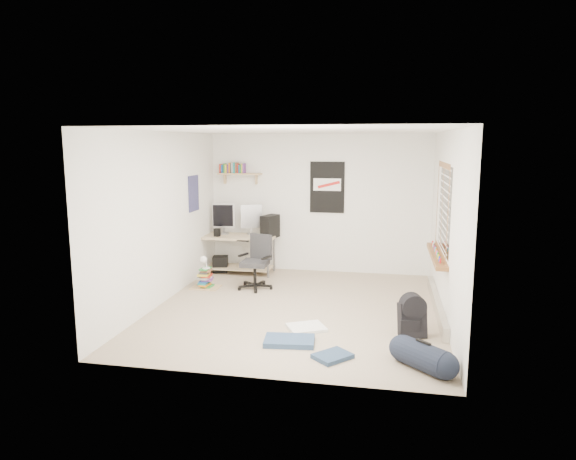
% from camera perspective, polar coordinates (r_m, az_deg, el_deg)
% --- Properties ---
extents(floor, '(4.00, 4.50, 0.01)m').
position_cam_1_polar(floor, '(7.42, 1.01, -8.74)').
color(floor, gray).
rests_on(floor, ground).
extents(ceiling, '(4.00, 4.50, 0.01)m').
position_cam_1_polar(ceiling, '(7.05, 1.07, 11.02)').
color(ceiling, white).
rests_on(ceiling, ground).
extents(back_wall, '(4.00, 0.01, 2.50)m').
position_cam_1_polar(back_wall, '(9.34, 3.45, 2.94)').
color(back_wall, silver).
rests_on(back_wall, ground).
extents(left_wall, '(0.01, 4.50, 2.50)m').
position_cam_1_polar(left_wall, '(7.73, -13.76, 1.29)').
color(left_wall, silver).
rests_on(left_wall, ground).
extents(right_wall, '(0.01, 4.50, 2.50)m').
position_cam_1_polar(right_wall, '(7.07, 17.26, 0.37)').
color(right_wall, silver).
rests_on(right_wall, ground).
extents(desk, '(1.55, 1.14, 0.65)m').
position_cam_1_polar(desk, '(9.37, -5.77, -2.56)').
color(desk, tan).
rests_on(desk, floor).
extents(monitor_left, '(0.42, 0.17, 0.45)m').
position_cam_1_polar(monitor_left, '(9.46, -7.14, 0.65)').
color(monitor_left, '#9D9DA1').
rests_on(monitor_left, desk).
extents(monitor_right, '(0.40, 0.22, 0.43)m').
position_cam_1_polar(monitor_right, '(9.38, -4.08, 0.56)').
color(monitor_right, '#A7A8AC').
rests_on(monitor_right, desk).
extents(pc_tower, '(0.30, 0.43, 0.41)m').
position_cam_1_polar(pc_tower, '(9.22, -2.00, 0.39)').
color(pc_tower, black).
rests_on(pc_tower, desk).
extents(keyboard, '(0.41, 0.23, 0.02)m').
position_cam_1_polar(keyboard, '(9.03, -5.36, -1.12)').
color(keyboard, black).
rests_on(keyboard, desk).
extents(speaker_left, '(0.11, 0.11, 0.18)m').
position_cam_1_polar(speaker_left, '(9.25, -7.89, -0.40)').
color(speaker_left, black).
rests_on(speaker_left, desk).
extents(speaker_right, '(0.12, 0.12, 0.20)m').
position_cam_1_polar(speaker_right, '(9.26, -2.26, -0.26)').
color(speaker_right, black).
rests_on(speaker_right, desk).
extents(office_chair, '(0.73, 0.73, 0.88)m').
position_cam_1_polar(office_chair, '(8.29, -3.71, -3.24)').
color(office_chair, '#27272A').
rests_on(office_chair, floor).
extents(wall_shelf, '(0.80, 0.22, 0.24)m').
position_cam_1_polar(wall_shelf, '(9.48, -5.38, 6.23)').
color(wall_shelf, tan).
rests_on(wall_shelf, back_wall).
extents(poster_back_wall, '(0.62, 0.03, 0.92)m').
position_cam_1_polar(poster_back_wall, '(9.27, 4.37, 4.75)').
color(poster_back_wall, black).
rests_on(poster_back_wall, back_wall).
extents(poster_left_wall, '(0.02, 0.42, 0.60)m').
position_cam_1_polar(poster_left_wall, '(8.79, -10.45, 4.02)').
color(poster_left_wall, navy).
rests_on(poster_left_wall, left_wall).
extents(window, '(0.10, 1.50, 1.26)m').
position_cam_1_polar(window, '(7.33, 16.67, 2.30)').
color(window, brown).
rests_on(window, right_wall).
extents(baseboard_heater, '(0.08, 2.50, 0.18)m').
position_cam_1_polar(baseboard_heater, '(7.62, 16.21, -7.91)').
color(baseboard_heater, '#B7B2A8').
rests_on(baseboard_heater, floor).
extents(backpack, '(0.37, 0.33, 0.42)m').
position_cam_1_polar(backpack, '(6.54, 13.62, -9.70)').
color(backpack, black).
rests_on(backpack, floor).
extents(duffel_bag, '(0.41, 0.41, 0.57)m').
position_cam_1_polar(duffel_bag, '(5.67, 14.74, -13.47)').
color(duffel_bag, black).
rests_on(duffel_bag, floor).
extents(tshirt, '(0.58, 0.55, 0.04)m').
position_cam_1_polar(tshirt, '(6.64, 2.05, -10.78)').
color(tshirt, silver).
rests_on(tshirt, floor).
extents(jeans_a, '(0.62, 0.43, 0.06)m').
position_cam_1_polar(jeans_a, '(6.19, 0.16, -12.23)').
color(jeans_a, navy).
rests_on(jeans_a, floor).
extents(jeans_b, '(0.48, 0.49, 0.05)m').
position_cam_1_polar(jeans_b, '(5.82, 4.97, -13.79)').
color(jeans_b, navy).
rests_on(jeans_b, floor).
extents(book_stack, '(0.45, 0.39, 0.27)m').
position_cam_1_polar(book_stack, '(8.51, -9.15, -5.37)').
color(book_stack, brown).
rests_on(book_stack, floor).
extents(desk_lamp, '(0.17, 0.23, 0.21)m').
position_cam_1_polar(desk_lamp, '(8.43, -9.11, -3.90)').
color(desk_lamp, silver).
rests_on(desk_lamp, book_stack).
extents(subwoofer, '(0.32, 0.32, 0.30)m').
position_cam_1_polar(subwoofer, '(9.51, -7.51, -3.80)').
color(subwoofer, black).
rests_on(subwoofer, floor).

